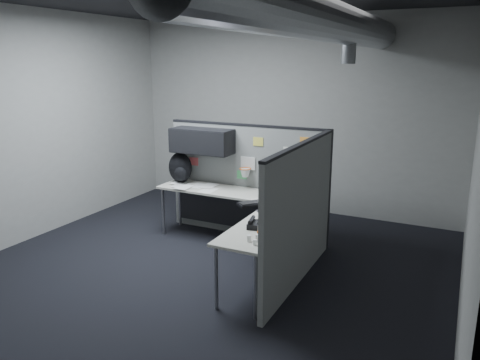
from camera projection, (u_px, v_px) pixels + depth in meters
The scene contains 12 objects.
room at pixel (249, 98), 4.99m from camera, with size 5.62×5.62×3.22m.
partition_back at pixel (234, 168), 6.68m from camera, with size 2.44×0.42×1.63m.
partition_right at pixel (301, 213), 5.26m from camera, with size 0.07×2.23×1.63m.
desk at pixel (243, 208), 6.14m from camera, with size 2.31×2.11×0.73m.
monitor at pixel (286, 182), 6.02m from camera, with size 0.56×0.56×0.47m.
keyboard at pixel (256, 203), 5.87m from camera, with size 0.44×0.47×0.04m.
mouse at pixel (266, 210), 5.61m from camera, with size 0.27×0.28×0.05m.
phone at pixel (257, 224), 5.06m from camera, with size 0.23×0.25×0.10m.
bottles at pixel (256, 238), 4.66m from camera, with size 0.14×0.20×0.09m.
cup at pixel (262, 231), 4.80m from camera, with size 0.08×0.08×0.11m, color silver.
papers at pixel (193, 186), 6.71m from camera, with size 0.78×0.51×0.02m.
backpack at pixel (180, 168), 6.88m from camera, with size 0.42×0.38×0.45m.
Camera 1 is at (2.70, -4.57, 2.48)m, focal length 35.00 mm.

